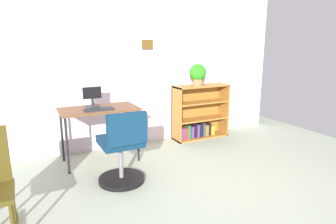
{
  "coord_description": "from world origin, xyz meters",
  "views": [
    {
      "loc": [
        -1.48,
        -2.03,
        1.54
      ],
      "look_at": [
        0.18,
        1.24,
        0.68
      ],
      "focal_mm": 31.43,
      "sensor_mm": 36.0,
      "label": 1
    }
  ],
  "objects_px": {
    "monitor": "(92,98)",
    "keyboard": "(99,109)",
    "office_chair": "(122,152)",
    "bookshelf_low": "(199,115)",
    "desk": "(99,113)",
    "potted_plant_on_shelf": "(198,74)"
  },
  "relations": [
    {
      "from": "office_chair",
      "to": "bookshelf_low",
      "type": "xyz_separation_m",
      "value": [
        1.67,
        1.06,
        0.01
      ]
    },
    {
      "from": "monitor",
      "to": "bookshelf_low",
      "type": "xyz_separation_m",
      "value": [
        1.77,
        0.18,
        -0.46
      ]
    },
    {
      "from": "monitor",
      "to": "keyboard",
      "type": "relative_size",
      "value": 0.72
    },
    {
      "from": "desk",
      "to": "office_chair",
      "type": "xyz_separation_m",
      "value": [
        0.05,
        -0.76,
        -0.29
      ]
    },
    {
      "from": "desk",
      "to": "monitor",
      "type": "distance_m",
      "value": 0.22
    },
    {
      "from": "keyboard",
      "to": "potted_plant_on_shelf",
      "type": "distance_m",
      "value": 1.75
    },
    {
      "from": "office_chair",
      "to": "desk",
      "type": "bearing_deg",
      "value": 93.9
    },
    {
      "from": "monitor",
      "to": "potted_plant_on_shelf",
      "type": "distance_m",
      "value": 1.72
    },
    {
      "from": "office_chair",
      "to": "bookshelf_low",
      "type": "bearing_deg",
      "value": 32.33
    },
    {
      "from": "potted_plant_on_shelf",
      "to": "bookshelf_low",
      "type": "bearing_deg",
      "value": 38.51
    },
    {
      "from": "desk",
      "to": "monitor",
      "type": "height_order",
      "value": "monitor"
    },
    {
      "from": "office_chair",
      "to": "bookshelf_low",
      "type": "height_order",
      "value": "bookshelf_low"
    },
    {
      "from": "desk",
      "to": "bookshelf_low",
      "type": "xyz_separation_m",
      "value": [
        1.72,
        0.29,
        -0.27
      ]
    },
    {
      "from": "monitor",
      "to": "office_chair",
      "type": "height_order",
      "value": "monitor"
    },
    {
      "from": "desk",
      "to": "monitor",
      "type": "bearing_deg",
      "value": 114.03
    },
    {
      "from": "bookshelf_low",
      "to": "potted_plant_on_shelf",
      "type": "relative_size",
      "value": 2.74
    },
    {
      "from": "bookshelf_low",
      "to": "keyboard",
      "type": "bearing_deg",
      "value": -166.57
    },
    {
      "from": "monitor",
      "to": "keyboard",
      "type": "bearing_deg",
      "value": -84.62
    },
    {
      "from": "keyboard",
      "to": "bookshelf_low",
      "type": "bearing_deg",
      "value": 13.43
    },
    {
      "from": "desk",
      "to": "office_chair",
      "type": "distance_m",
      "value": 0.82
    },
    {
      "from": "monitor",
      "to": "keyboard",
      "type": "height_order",
      "value": "monitor"
    },
    {
      "from": "monitor",
      "to": "office_chair",
      "type": "bearing_deg",
      "value": -83.39
    }
  ]
}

